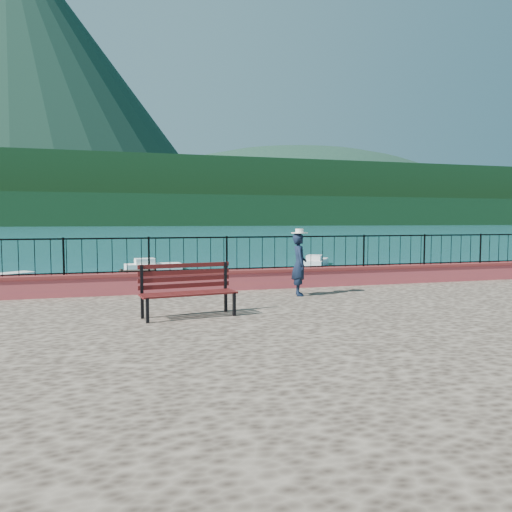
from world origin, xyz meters
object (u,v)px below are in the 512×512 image
boat_1 (312,285)px  person (299,264)px  park_bench (188,301)px  boat_3 (28,279)px  boat_4 (153,264)px  boat_5 (316,260)px

boat_1 → person: bearing=-113.0°
park_bench → boat_3: (-5.30, 15.69, -1.13)m
person → park_bench: bearing=135.3°
boat_3 → boat_4: bearing=5.6°
boat_1 → boat_4: size_ratio=1.07×
boat_3 → boat_4: same height
boat_1 → boat_5: (5.71, 12.75, 0.00)m
park_bench → boat_1: size_ratio=0.54×
park_bench → boat_3: 16.60m
park_bench → person: size_ratio=1.23×
boat_5 → boat_1: bearing=-172.5°
person → boat_3: (-8.63, 13.55, -1.64)m
boat_4 → boat_3: bearing=-139.2°
person → boat_1: (3.62, 7.66, -1.64)m
boat_1 → boat_3: (-12.25, 5.89, 0.00)m
person → boat_1: 8.63m
boat_1 → boat_4: same height
person → boat_5: person is taller
person → boat_5: size_ratio=0.41×
boat_3 → boat_5: (17.95, 6.86, 0.00)m
boat_4 → boat_5: (11.44, 0.14, 0.00)m
boat_4 → park_bench: bearing=-98.2°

